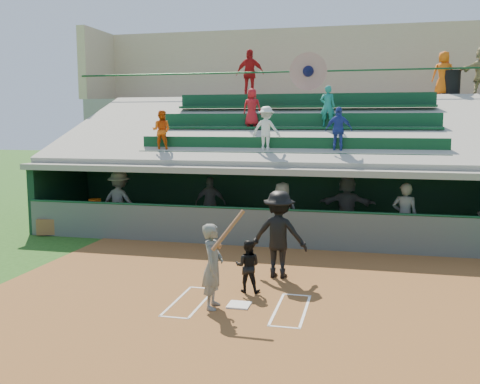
% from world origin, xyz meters
% --- Properties ---
extents(ground, '(100.00, 100.00, 0.00)m').
position_xyz_m(ground, '(0.00, 0.00, 0.00)').
color(ground, '#1F4B15').
rests_on(ground, ground).
extents(dirt_slab, '(11.00, 9.00, 0.02)m').
position_xyz_m(dirt_slab, '(0.00, 0.50, 0.01)').
color(dirt_slab, brown).
rests_on(dirt_slab, ground).
extents(home_plate, '(0.43, 0.43, 0.03)m').
position_xyz_m(home_plate, '(0.00, 0.00, 0.04)').
color(home_plate, white).
rests_on(home_plate, dirt_slab).
extents(batters_box_chalk, '(2.65, 1.85, 0.01)m').
position_xyz_m(batters_box_chalk, '(0.00, 0.00, 0.02)').
color(batters_box_chalk, silver).
rests_on(batters_box_chalk, dirt_slab).
extents(dugout_floor, '(16.00, 3.50, 0.04)m').
position_xyz_m(dugout_floor, '(0.00, 6.75, 0.02)').
color(dugout_floor, gray).
rests_on(dugout_floor, ground).
extents(concourse_slab, '(20.00, 3.00, 4.60)m').
position_xyz_m(concourse_slab, '(0.00, 13.50, 2.30)').
color(concourse_slab, gray).
rests_on(concourse_slab, ground).
extents(grandstand, '(20.40, 10.40, 7.80)m').
position_xyz_m(grandstand, '(-0.01, 10.51, 2.26)').
color(grandstand, '#525853').
rests_on(grandstand, ground).
extents(batter_at_plate, '(0.84, 0.73, 1.95)m').
position_xyz_m(batter_at_plate, '(-0.46, -0.22, 0.86)').
color(batter_at_plate, '#565853').
rests_on(batter_at_plate, dirt_slab).
extents(catcher, '(0.56, 0.45, 1.12)m').
position_xyz_m(catcher, '(-0.02, 0.89, 0.58)').
color(catcher, black).
rests_on(catcher, dirt_slab).
extents(home_umpire, '(1.36, 0.85, 2.02)m').
position_xyz_m(home_umpire, '(0.44, 2.14, 1.03)').
color(home_umpire, black).
rests_on(home_umpire, dirt_slab).
extents(dugout_bench, '(15.66, 6.59, 0.50)m').
position_xyz_m(dugout_bench, '(-0.06, 8.06, 0.29)').
color(dugout_bench, '#8F5D34').
rests_on(dugout_bench, dugout_floor).
extents(white_table, '(0.83, 0.69, 0.65)m').
position_xyz_m(white_table, '(-6.24, 5.87, 0.36)').
color(white_table, white).
rests_on(white_table, dugout_floor).
extents(water_cooler, '(0.40, 0.40, 0.40)m').
position_xyz_m(water_cooler, '(-6.28, 5.94, 0.89)').
color(water_cooler, '#D9500C').
rests_on(water_cooler, white_table).
extents(dugout_player_a, '(1.36, 0.89, 1.98)m').
position_xyz_m(dugout_player_a, '(-5.42, 5.99, 1.03)').
color(dugout_player_a, '#545651').
rests_on(dugout_player_a, dugout_floor).
extents(dugout_player_b, '(1.06, 0.55, 1.74)m').
position_xyz_m(dugout_player_b, '(-2.66, 7.08, 0.91)').
color(dugout_player_b, '#545651').
rests_on(dugout_player_b, dugout_floor).
extents(dugout_player_c, '(0.96, 0.71, 1.82)m').
position_xyz_m(dugout_player_c, '(-0.00, 5.52, 0.95)').
color(dugout_player_c, '#5F615B').
rests_on(dugout_player_c, dugout_floor).
extents(dugout_player_d, '(1.80, 0.66, 1.91)m').
position_xyz_m(dugout_player_d, '(1.81, 7.08, 0.99)').
color(dugout_player_d, '#595C56').
rests_on(dugout_player_d, dugout_floor).
extents(dugout_player_e, '(0.73, 0.51, 1.89)m').
position_xyz_m(dugout_player_e, '(3.44, 5.51, 0.98)').
color(dugout_player_e, '#535550').
rests_on(dugout_player_e, dugout_floor).
extents(trash_bin, '(0.64, 0.64, 0.97)m').
position_xyz_m(trash_bin, '(5.49, 12.54, 5.08)').
color(trash_bin, black).
rests_on(trash_bin, concourse_slab).
extents(concourse_staff_a, '(1.20, 0.51, 2.03)m').
position_xyz_m(concourse_staff_a, '(-2.54, 12.69, 5.62)').
color(concourse_staff_a, '#AF1415').
rests_on(concourse_staff_a, concourse_slab).
extents(concourse_staff_b, '(0.85, 0.58, 1.70)m').
position_xyz_m(concourse_staff_b, '(5.18, 12.53, 5.45)').
color(concourse_staff_b, '#E15A0D').
rests_on(concourse_staff_b, concourse_slab).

